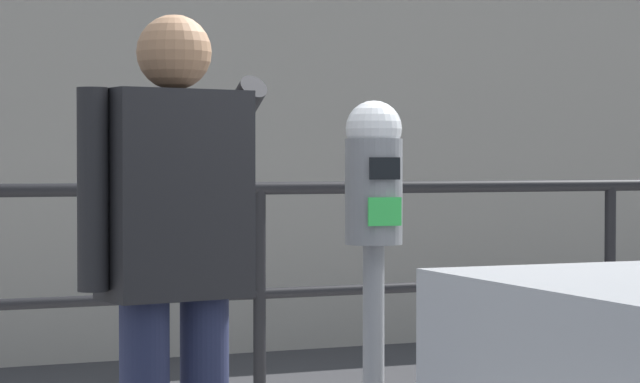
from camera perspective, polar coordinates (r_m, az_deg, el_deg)
parking_meter at (r=4.21m, az=2.36°, el=-1.16°), size 0.19×0.20×1.44m
pedestrian_at_meter at (r=3.96m, az=-6.41°, el=-2.77°), size 0.61×0.65×1.68m
background_railing at (r=6.23m, az=-2.65°, el=-2.63°), size 24.06×0.06×1.15m
backdrop_wall at (r=9.41m, az=-9.72°, el=1.90°), size 32.00×0.50×2.98m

